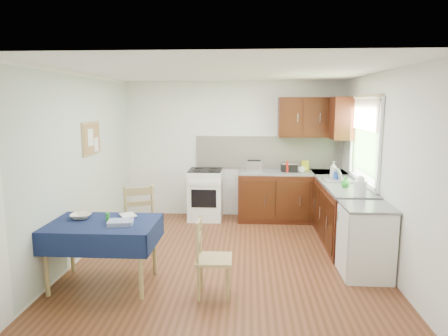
# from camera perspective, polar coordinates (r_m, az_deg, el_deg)

# --- Properties ---
(floor) EXTENTS (4.20, 4.20, 0.00)m
(floor) POSITION_cam_1_polar(r_m,az_deg,el_deg) (5.67, 0.55, -12.45)
(floor) COLOR #512C15
(floor) RESTS_ON ground
(ceiling) EXTENTS (4.00, 4.20, 0.02)m
(ceiling) POSITION_cam_1_polar(r_m,az_deg,el_deg) (5.28, 0.59, 13.65)
(ceiling) COLOR white
(ceiling) RESTS_ON wall_back
(wall_back) EXTENTS (4.00, 0.02, 2.50)m
(wall_back) POSITION_cam_1_polar(r_m,az_deg,el_deg) (7.41, 1.39, 2.68)
(wall_back) COLOR white
(wall_back) RESTS_ON ground
(wall_front) EXTENTS (4.00, 0.02, 2.50)m
(wall_front) POSITION_cam_1_polar(r_m,az_deg,el_deg) (3.28, -1.30, -5.62)
(wall_front) COLOR white
(wall_front) RESTS_ON ground
(wall_left) EXTENTS (0.02, 4.20, 2.50)m
(wall_left) POSITION_cam_1_polar(r_m,az_deg,el_deg) (5.79, -19.61, 0.31)
(wall_left) COLOR silver
(wall_left) RESTS_ON ground
(wall_right) EXTENTS (0.02, 4.20, 2.50)m
(wall_right) POSITION_cam_1_polar(r_m,az_deg,el_deg) (5.60, 21.46, -0.07)
(wall_right) COLOR white
(wall_right) RESTS_ON ground
(base_cabinets) EXTENTS (1.90, 2.30, 0.86)m
(base_cabinets) POSITION_cam_1_polar(r_m,az_deg,el_deg) (6.81, 12.63, -5.14)
(base_cabinets) COLOR black
(base_cabinets) RESTS_ON ground
(worktop_back) EXTENTS (1.90, 0.60, 0.04)m
(worktop_back) POSITION_cam_1_polar(r_m,az_deg,el_deg) (7.21, 9.67, -0.61)
(worktop_back) COLOR slate
(worktop_back) RESTS_ON base_cabinets
(worktop_right) EXTENTS (0.60, 1.70, 0.04)m
(worktop_right) POSITION_cam_1_polar(r_m,az_deg,el_deg) (6.20, 16.79, -2.46)
(worktop_right) COLOR slate
(worktop_right) RESTS_ON base_cabinets
(worktop_corner) EXTENTS (0.60, 0.60, 0.04)m
(worktop_corner) POSITION_cam_1_polar(r_m,az_deg,el_deg) (7.31, 14.74, -0.65)
(worktop_corner) COLOR slate
(worktop_corner) RESTS_ON base_cabinets
(splashback) EXTENTS (2.70, 0.02, 0.60)m
(splashback) POSITION_cam_1_polar(r_m,az_deg,el_deg) (7.41, 6.42, 2.23)
(splashback) COLOR #F4E5CF
(splashback) RESTS_ON wall_back
(upper_cabinets) EXTENTS (1.20, 0.85, 0.70)m
(upper_cabinets) POSITION_cam_1_polar(r_m,az_deg,el_deg) (7.18, 13.68, 7.01)
(upper_cabinets) COLOR black
(upper_cabinets) RESTS_ON wall_back
(stove) EXTENTS (0.60, 0.61, 0.92)m
(stove) POSITION_cam_1_polar(r_m,az_deg,el_deg) (7.29, -2.66, -3.76)
(stove) COLOR white
(stove) RESTS_ON ground
(window) EXTENTS (0.04, 1.48, 1.26)m
(window) POSITION_cam_1_polar(r_m,az_deg,el_deg) (6.22, 19.45, 4.62)
(window) COLOR #375C26
(window) RESTS_ON wall_right
(fridge) EXTENTS (0.58, 0.60, 0.89)m
(fridge) POSITION_cam_1_polar(r_m,az_deg,el_deg) (5.19, 19.61, -9.86)
(fridge) COLOR white
(fridge) RESTS_ON ground
(corkboard) EXTENTS (0.04, 0.62, 0.47)m
(corkboard) POSITION_cam_1_polar(r_m,az_deg,el_deg) (6.01, -18.42, 4.04)
(corkboard) COLOR #A48E52
(corkboard) RESTS_ON wall_left
(dining_table) EXTENTS (1.24, 0.84, 0.75)m
(dining_table) POSITION_cam_1_polar(r_m,az_deg,el_deg) (4.83, -16.98, -8.61)
(dining_table) COLOR #0D1436
(dining_table) RESTS_ON ground
(chair_far) EXTENTS (0.58, 0.58, 1.00)m
(chair_far) POSITION_cam_1_polar(r_m,az_deg,el_deg) (5.71, -12.13, -6.89)
(chair_far) COLOR #A48E52
(chair_far) RESTS_ON ground
(chair_near) EXTENTS (0.39, 0.39, 0.87)m
(chair_near) POSITION_cam_1_polar(r_m,az_deg,el_deg) (4.44, -2.00, -12.35)
(chair_near) COLOR #A48E52
(chair_near) RESTS_ON ground
(toaster) EXTENTS (0.27, 0.17, 0.21)m
(toaster) POSITION_cam_1_polar(r_m,az_deg,el_deg) (7.10, 4.31, 0.29)
(toaster) COLOR #BDBCC1
(toaster) RESTS_ON worktop_back
(sandwich_press) EXTENTS (0.28, 0.24, 0.16)m
(sandwich_press) POSITION_cam_1_polar(r_m,az_deg,el_deg) (7.17, 9.26, 0.15)
(sandwich_press) COLOR black
(sandwich_press) RESTS_ON worktop_back
(sauce_bottle) EXTENTS (0.04, 0.04, 0.20)m
(sauce_bottle) POSITION_cam_1_polar(r_m,az_deg,el_deg) (7.05, 9.01, 0.17)
(sauce_bottle) COLOR red
(sauce_bottle) RESTS_ON worktop_back
(yellow_packet) EXTENTS (0.13, 0.09, 0.17)m
(yellow_packet) POSITION_cam_1_polar(r_m,az_deg,el_deg) (7.35, 11.48, 0.34)
(yellow_packet) COLOR gold
(yellow_packet) RESTS_ON worktop_back
(dish_rack) EXTENTS (0.42, 0.32, 0.20)m
(dish_rack) POSITION_cam_1_polar(r_m,az_deg,el_deg) (6.43, 16.01, -1.62)
(dish_rack) COLOR gray
(dish_rack) RESTS_ON worktop_right
(kettle) EXTENTS (0.16, 0.16, 0.27)m
(kettle) POSITION_cam_1_polar(r_m,az_deg,el_deg) (5.47, 18.89, -2.59)
(kettle) COLOR white
(kettle) RESTS_ON worktop_right
(cup) EXTENTS (0.15, 0.15, 0.10)m
(cup) POSITION_cam_1_polar(r_m,az_deg,el_deg) (7.11, 11.01, -0.22)
(cup) COLOR silver
(cup) RESTS_ON worktop_back
(soap_bottle_a) EXTENTS (0.15, 0.15, 0.28)m
(soap_bottle_a) POSITION_cam_1_polar(r_m,az_deg,el_deg) (6.61, 15.35, -0.28)
(soap_bottle_a) COLOR white
(soap_bottle_a) RESTS_ON worktop_right
(soap_bottle_b) EXTENTS (0.11, 0.11, 0.19)m
(soap_bottle_b) POSITION_cam_1_polar(r_m,az_deg,el_deg) (6.49, 15.91, -0.88)
(soap_bottle_b) COLOR #1D4BAC
(soap_bottle_b) RESTS_ON worktop_right
(soap_bottle_c) EXTENTS (0.16, 0.16, 0.16)m
(soap_bottle_c) POSITION_cam_1_polar(r_m,az_deg,el_deg) (5.97, 16.93, -1.94)
(soap_bottle_c) COLOR green
(soap_bottle_c) RESTS_ON worktop_right
(plate_bowl) EXTENTS (0.27, 0.27, 0.06)m
(plate_bowl) POSITION_cam_1_polar(r_m,az_deg,el_deg) (5.01, -19.75, -6.49)
(plate_bowl) COLOR beige
(plate_bowl) RESTS_ON dining_table
(book) EXTENTS (0.27, 0.29, 0.02)m
(book) POSITION_cam_1_polar(r_m,az_deg,el_deg) (4.95, -14.51, -6.69)
(book) COLOR white
(book) RESTS_ON dining_table
(spice_jar) EXTENTS (0.05, 0.05, 0.10)m
(spice_jar) POSITION_cam_1_polar(r_m,az_deg,el_deg) (4.80, -16.29, -6.75)
(spice_jar) COLOR #268D2F
(spice_jar) RESTS_ON dining_table
(tea_towel) EXTENTS (0.30, 0.25, 0.05)m
(tea_towel) POSITION_cam_1_polar(r_m,az_deg,el_deg) (4.64, -14.59, -7.55)
(tea_towel) COLOR #26438C
(tea_towel) RESTS_ON dining_table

